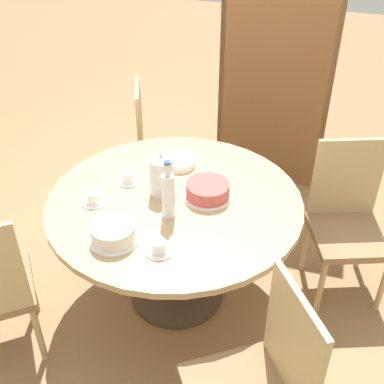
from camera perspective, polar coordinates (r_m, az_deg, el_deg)
ground_plane at (r=3.02m, az=-1.78°, el=-11.90°), size 14.00×14.00×0.00m
dining_table at (r=2.63m, az=-2.00°, el=-3.36°), size 1.35×1.35×0.72m
chair_a at (r=3.51m, az=-3.94°, el=5.58°), size 0.55×0.55×0.94m
chair_c at (r=2.07m, az=7.81°, el=-21.52°), size 0.58×0.58×0.94m
chair_d at (r=2.92m, az=17.95°, el=-3.07°), size 0.54×0.54×0.94m
bookshelf at (r=3.72m, az=10.14°, el=14.76°), size 0.83×0.28×1.89m
coffee_pot at (r=2.53m, az=-3.63°, el=2.00°), size 0.13×0.13×0.25m
water_bottle at (r=2.35m, az=-2.84°, el=-0.32°), size 0.07×0.07×0.32m
cake_main at (r=2.53m, az=1.88°, el=0.15°), size 0.26×0.26×0.09m
cake_second at (r=2.28m, az=-9.30°, el=-4.91°), size 0.24×0.24×0.09m
cup_a at (r=2.68m, az=-7.53°, el=1.62°), size 0.13×0.13×0.06m
cup_b at (r=2.20m, az=-3.92°, el=-6.65°), size 0.13×0.13×0.06m
cup_c at (r=2.55m, az=-11.58°, el=-0.81°), size 0.13×0.13×0.06m
plate_stack at (r=2.81m, az=-1.55°, el=3.51°), size 0.19×0.19×0.04m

